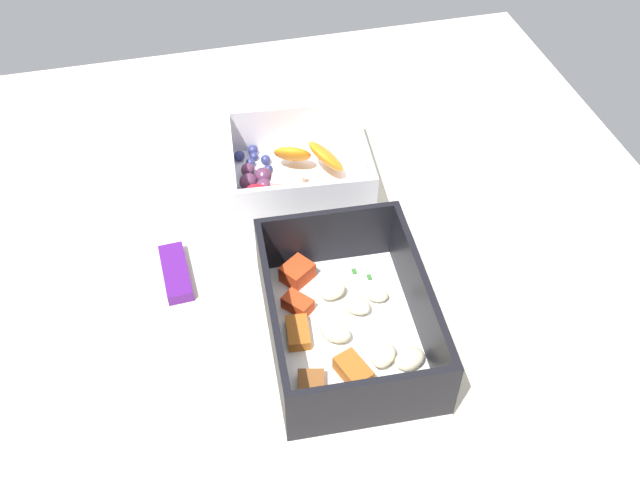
{
  "coord_description": "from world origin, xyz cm",
  "views": [
    {
      "loc": [
        -49.13,
        10.35,
        54.42
      ],
      "look_at": [
        -1.36,
        -1.3,
        4.0
      ],
      "focal_mm": 40.18,
      "sensor_mm": 36.0,
      "label": 1
    }
  ],
  "objects_px": {
    "candy_bar": "(176,273)",
    "paper_cup_liner": "(285,126)",
    "fruit_bowl": "(295,173)",
    "pasta_container": "(346,322)"
  },
  "relations": [
    {
      "from": "paper_cup_liner",
      "to": "fruit_bowl",
      "type": "bearing_deg",
      "value": 174.83
    },
    {
      "from": "candy_bar",
      "to": "paper_cup_liner",
      "type": "bearing_deg",
      "value": -36.61
    },
    {
      "from": "fruit_bowl",
      "to": "paper_cup_liner",
      "type": "bearing_deg",
      "value": -5.17
    },
    {
      "from": "fruit_bowl",
      "to": "candy_bar",
      "type": "height_order",
      "value": "fruit_bowl"
    },
    {
      "from": "fruit_bowl",
      "to": "candy_bar",
      "type": "relative_size",
      "value": 2.26
    },
    {
      "from": "pasta_container",
      "to": "fruit_bowl",
      "type": "height_order",
      "value": "pasta_container"
    },
    {
      "from": "fruit_bowl",
      "to": "candy_bar",
      "type": "distance_m",
      "value": 0.17
    },
    {
      "from": "candy_bar",
      "to": "fruit_bowl",
      "type": "bearing_deg",
      "value": -54.21
    },
    {
      "from": "candy_bar",
      "to": "paper_cup_liner",
      "type": "height_order",
      "value": "paper_cup_liner"
    },
    {
      "from": "paper_cup_liner",
      "to": "candy_bar",
      "type": "bearing_deg",
      "value": 143.39
    }
  ]
}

